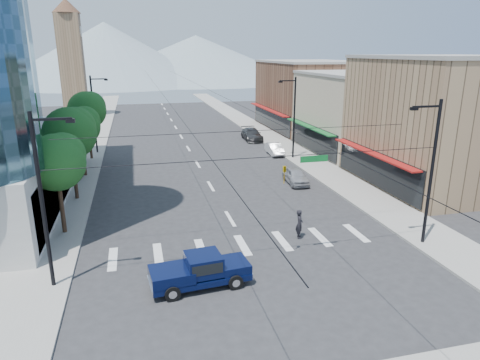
% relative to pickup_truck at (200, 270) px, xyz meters
% --- Properties ---
extents(ground, '(160.00, 160.00, 0.00)m').
position_rel_pickup_truck_xyz_m(ground, '(3.51, 2.67, -0.91)').
color(ground, '#28282B').
rests_on(ground, ground).
extents(sidewalk_left, '(4.00, 120.00, 0.15)m').
position_rel_pickup_truck_xyz_m(sidewalk_left, '(-8.49, 42.67, -0.83)').
color(sidewalk_left, gray).
rests_on(sidewalk_left, ground).
extents(sidewalk_right, '(4.00, 120.00, 0.15)m').
position_rel_pickup_truck_xyz_m(sidewalk_right, '(15.51, 42.67, -0.83)').
color(sidewalk_right, gray).
rests_on(sidewalk_right, ground).
extents(shop_near, '(12.00, 14.00, 11.00)m').
position_rel_pickup_truck_xyz_m(shop_near, '(23.51, 12.67, 4.59)').
color(shop_near, '#8C6B4C').
rests_on(shop_near, ground).
extents(shop_mid, '(12.00, 14.00, 9.00)m').
position_rel_pickup_truck_xyz_m(shop_mid, '(23.51, 26.67, 3.59)').
color(shop_mid, tan).
rests_on(shop_mid, ground).
extents(shop_far, '(12.00, 18.00, 10.00)m').
position_rel_pickup_truck_xyz_m(shop_far, '(23.51, 42.67, 4.09)').
color(shop_far, brown).
rests_on(shop_far, ground).
extents(clock_tower, '(4.80, 4.80, 20.40)m').
position_rel_pickup_truck_xyz_m(clock_tower, '(-12.99, 64.67, 9.73)').
color(clock_tower, '#8C6B4C').
rests_on(clock_tower, ground).
extents(mountain_left, '(80.00, 80.00, 22.00)m').
position_rel_pickup_truck_xyz_m(mountain_left, '(-11.49, 152.67, 10.09)').
color(mountain_left, gray).
rests_on(mountain_left, ground).
extents(mountain_right, '(90.00, 90.00, 18.00)m').
position_rel_pickup_truck_xyz_m(mountain_right, '(23.51, 162.67, 8.09)').
color(mountain_right, gray).
rests_on(mountain_right, ground).
extents(tree_near, '(3.65, 3.64, 6.71)m').
position_rel_pickup_truck_xyz_m(tree_near, '(-7.56, 8.76, 4.08)').
color(tree_near, black).
rests_on(tree_near, ground).
extents(tree_midnear, '(4.09, 4.09, 7.52)m').
position_rel_pickup_truck_xyz_m(tree_midnear, '(-7.56, 15.76, 4.68)').
color(tree_midnear, black).
rests_on(tree_midnear, ground).
extents(tree_midfar, '(3.65, 3.64, 6.71)m').
position_rel_pickup_truck_xyz_m(tree_midfar, '(-7.56, 22.76, 4.08)').
color(tree_midfar, black).
rests_on(tree_midfar, ground).
extents(tree_far, '(4.09, 4.09, 7.52)m').
position_rel_pickup_truck_xyz_m(tree_far, '(-7.56, 29.76, 4.68)').
color(tree_far, black).
rests_on(tree_far, ground).
extents(signal_rig, '(21.80, 0.20, 9.00)m').
position_rel_pickup_truck_xyz_m(signal_rig, '(3.70, 1.67, 3.74)').
color(signal_rig, black).
rests_on(signal_rig, ground).
extents(lamp_pole_nw, '(2.00, 0.25, 9.00)m').
position_rel_pickup_truck_xyz_m(lamp_pole_nw, '(-7.16, 32.67, 4.03)').
color(lamp_pole_nw, black).
rests_on(lamp_pole_nw, ground).
extents(lamp_pole_ne, '(2.00, 0.25, 9.00)m').
position_rel_pickup_truck_xyz_m(lamp_pole_ne, '(14.17, 24.67, 4.03)').
color(lamp_pole_ne, black).
rests_on(lamp_pole_ne, ground).
extents(pickup_truck, '(5.30, 2.39, 1.74)m').
position_rel_pickup_truck_xyz_m(pickup_truck, '(0.00, 0.00, 0.00)').
color(pickup_truck, '#070F35').
rests_on(pickup_truck, ground).
extents(pedestrian, '(0.60, 0.79, 1.93)m').
position_rel_pickup_truck_xyz_m(pedestrian, '(7.13, 4.39, 0.05)').
color(pedestrian, black).
rests_on(pedestrian, ground).
extents(parked_car_near, '(1.91, 4.25, 1.42)m').
position_rel_pickup_truck_xyz_m(parked_car_near, '(11.19, 15.70, -0.20)').
color(parked_car_near, '#ABACB0').
rests_on(parked_car_near, ground).
extents(parked_car_mid, '(1.52, 4.07, 1.33)m').
position_rel_pickup_truck_xyz_m(parked_car_mid, '(12.91, 27.01, -0.24)').
color(parked_car_mid, white).
rests_on(parked_car_mid, ground).
extents(parked_car_far, '(2.37, 5.49, 1.57)m').
position_rel_pickup_truck_xyz_m(parked_car_far, '(12.60, 35.91, -0.12)').
color(parked_car_far, '#2F2F32').
rests_on(parked_car_far, ground).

